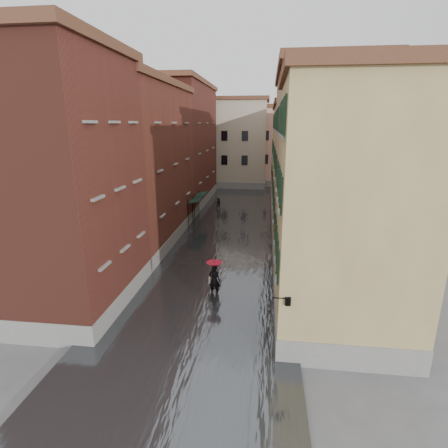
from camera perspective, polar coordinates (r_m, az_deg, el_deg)
The scene contains 16 objects.
ground at distance 21.22m, azimuth -2.94°, elevation -11.18°, with size 120.00×120.00×0.00m, color #59595B.
floodwater at distance 33.17m, azimuth 0.91°, elevation -0.77°, with size 10.00×60.00×0.20m, color #3C3F43.
building_left_near at distance 19.80m, azimuth -24.76°, elevation 5.27°, with size 6.00×8.00×13.00m, color brown.
building_left_mid at distance 29.65m, azimuth -13.65°, elevation 8.93°, with size 6.00×14.00×12.50m, color maroon.
building_left_far at distance 43.89m, azimuth -6.80°, elevation 12.42°, with size 6.00×16.00×14.00m, color brown.
building_right_near at distance 17.41m, azimuth 18.90°, elevation 2.06°, with size 6.00×8.00×11.50m, color #9D8551.
building_right_mid at distance 27.99m, azimuth 14.63°, elevation 8.98°, with size 6.00×14.00×13.00m, color #9E7B5F.
building_right_far at distance 42.90m, azimuth 12.07°, elevation 10.43°, with size 6.00×16.00×11.50m, color #9D8551.
building_end_cream at distance 57.01m, azimuth 0.63°, elevation 12.84°, with size 12.00×9.00×13.00m, color #B0A28C.
building_end_pink at distance 58.74m, azimuth 9.82°, elevation 12.22°, with size 10.00×9.00×12.00m, color #D0A792.
awning_near at distance 34.29m, azimuth -4.67°, elevation 3.81°, with size 1.09×2.82×2.80m.
awning_far at distance 36.47m, azimuth -3.94°, elevation 4.59°, with size 1.09×3.39×2.80m.
wall_lantern at distance 14.27m, azimuth 10.31°, elevation -12.21°, with size 0.71×0.22×0.35m.
window_planters at distance 19.07m, azimuth 8.93°, elevation -3.09°, with size 0.59×8.17×0.84m.
pedestrian_main at distance 20.45m, azimuth -1.59°, elevation -8.40°, with size 0.95×0.95×2.06m.
pedestrian_far at distance 40.46m, azimuth -0.87°, elevation 3.27°, with size 0.73×0.57×1.50m, color black.
Camera 1 is at (3.37, -18.57, 9.70)m, focal length 28.00 mm.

